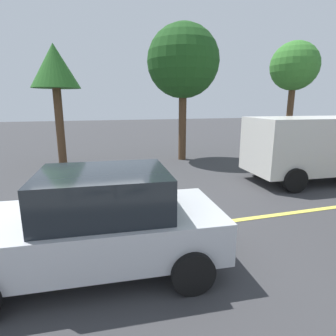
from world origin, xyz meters
name	(u,v)px	position (x,y,z in m)	size (l,w,h in m)	color
ground_plane	(94,239)	(0.00, 0.00, 0.00)	(80.00, 80.00, 0.00)	#38383A
lane_marking_centre	(228,221)	(3.00, 0.00, 0.01)	(28.00, 0.16, 0.01)	#E0D14C
white_van	(324,145)	(7.81, 2.25, 1.27)	(5.32, 2.53, 2.20)	silver
car_silver_near_curb	(96,222)	(0.05, -1.05, 0.82)	(4.20, 2.23, 1.65)	#B7BABF
tree_left_verge	(55,69)	(-1.10, 7.63, 4.03)	(2.00, 2.00, 5.06)	#513823
tree_centre_verge	(183,62)	(4.38, 7.16, 4.46)	(3.25, 3.25, 6.12)	#513823
tree_right_verge	(294,67)	(10.54, 7.33, 4.46)	(2.46, 2.46, 5.76)	#513823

